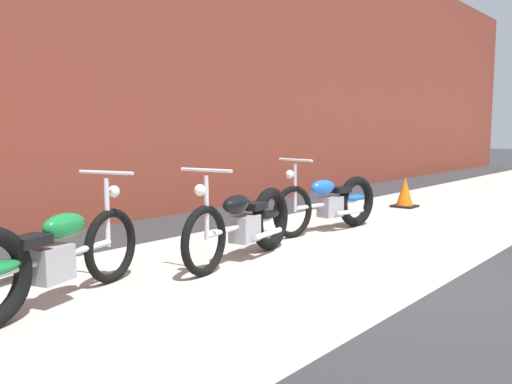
{
  "coord_description": "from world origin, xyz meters",
  "views": [
    {
      "loc": [
        -4.64,
        -1.71,
        1.37
      ],
      "look_at": [
        -0.46,
        1.81,
        0.75
      ],
      "focal_mm": 37.35,
      "sensor_mm": 36.0,
      "label": 1
    }
  ],
  "objects_px": {
    "traffic_cone": "(405,194)",
    "motorcycle_green": "(43,259)",
    "motorcycle_black": "(249,222)",
    "motorcycle_blue": "(334,202)"
  },
  "relations": [
    {
      "from": "motorcycle_black",
      "to": "motorcycle_blue",
      "type": "bearing_deg",
      "value": 175.32
    },
    {
      "from": "motorcycle_black",
      "to": "motorcycle_blue",
      "type": "height_order",
      "value": "same"
    },
    {
      "from": "motorcycle_green",
      "to": "motorcycle_blue",
      "type": "distance_m",
      "value": 4.29
    },
    {
      "from": "motorcycle_green",
      "to": "motorcycle_black",
      "type": "relative_size",
      "value": 0.98
    },
    {
      "from": "motorcycle_blue",
      "to": "motorcycle_green",
      "type": "bearing_deg",
      "value": 9.36
    },
    {
      "from": "motorcycle_blue",
      "to": "traffic_cone",
      "type": "distance_m",
      "value": 2.79
    },
    {
      "from": "motorcycle_green",
      "to": "motorcycle_black",
      "type": "xyz_separation_m",
      "value": [
        2.27,
        -0.13,
        0.0
      ]
    },
    {
      "from": "motorcycle_black",
      "to": "traffic_cone",
      "type": "xyz_separation_m",
      "value": [
        4.79,
        0.4,
        -0.15
      ]
    },
    {
      "from": "motorcycle_black",
      "to": "motorcycle_blue",
      "type": "distance_m",
      "value": 2.02
    },
    {
      "from": "traffic_cone",
      "to": "motorcycle_green",
      "type": "bearing_deg",
      "value": -177.82
    }
  ]
}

